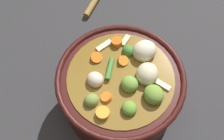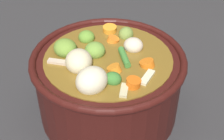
{
  "view_description": "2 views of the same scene",
  "coord_description": "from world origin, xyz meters",
  "views": [
    {
      "loc": [
        -0.01,
        0.25,
        0.61
      ],
      "look_at": [
        0.02,
        -0.02,
        0.11
      ],
      "focal_mm": 44.32,
      "sensor_mm": 36.0,
      "label": 1
    },
    {
      "loc": [
        -0.11,
        -0.42,
        0.43
      ],
      "look_at": [
        0.0,
        -0.01,
        0.1
      ],
      "focal_mm": 51.49,
      "sensor_mm": 36.0,
      "label": 2
    }
  ],
  "objects": [
    {
      "name": "ground_plane",
      "position": [
        0.0,
        0.0,
        0.0
      ],
      "size": [
        1.1,
        1.1,
        0.0
      ],
      "primitive_type": "plane",
      "color": "#2D2D30"
    },
    {
      "name": "cooking_pot",
      "position": [
        -0.0,
        -0.0,
        0.07
      ],
      "size": [
        0.26,
        0.26,
        0.15
      ],
      "color": "#38110F",
      "rests_on": "ground_plane"
    }
  ]
}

